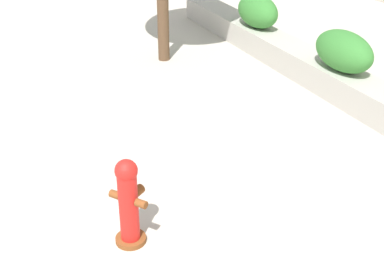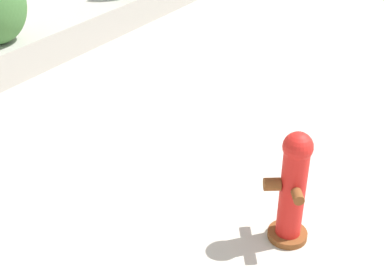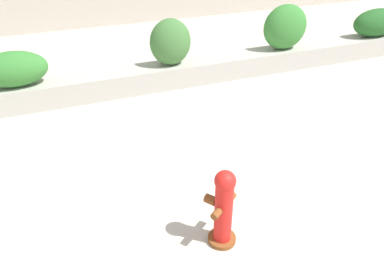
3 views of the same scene
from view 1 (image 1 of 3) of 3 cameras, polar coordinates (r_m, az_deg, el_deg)
hedge_bush_0 at (r=12.07m, az=7.02°, el=13.19°), size 1.25×0.68×0.71m
hedge_bush_1 at (r=9.85m, az=15.88°, el=8.81°), size 1.31×0.70×0.70m
fire_hydrant at (r=5.96m, az=-6.79°, el=-6.85°), size 0.49×0.49×1.08m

